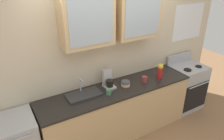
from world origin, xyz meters
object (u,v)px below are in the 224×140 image
object	(u,v)px
stove_range	(185,87)
cup_near_sink	(109,92)
vase	(160,71)
cup_near_bowls	(145,79)
sink_faucet	(84,94)
coffee_maker	(108,81)
bowl_stack	(126,84)

from	to	relation	value
stove_range	cup_near_sink	world-z (taller)	stove_range
vase	cup_near_sink	bearing A→B (deg)	-179.20
stove_range	cup_near_bowls	bearing A→B (deg)	-177.62
stove_range	sink_faucet	world-z (taller)	sink_faucet
vase	cup_near_sink	xyz separation A→B (m)	(-1.02, -0.01, -0.09)
cup_near_bowls	coffee_maker	size ratio (longest dim) A/B	0.44
bowl_stack	cup_near_bowls	world-z (taller)	cup_near_bowls
stove_range	coffee_maker	xyz separation A→B (m)	(-1.74, 0.13, 0.56)
bowl_stack	vase	size ratio (longest dim) A/B	0.54
vase	cup_near_bowls	size ratio (longest dim) A/B	2.16
sink_faucet	cup_near_bowls	world-z (taller)	sink_faucet
sink_faucet	cup_near_sink	xyz separation A→B (m)	(0.35, -0.16, 0.02)
vase	coffee_maker	distance (m)	0.94
sink_faucet	coffee_maker	bearing A→B (deg)	5.86
stove_range	vase	xyz separation A→B (m)	(-0.82, -0.07, 0.59)
cup_near_sink	cup_near_bowls	bearing A→B (deg)	2.90
coffee_maker	cup_near_sink	bearing A→B (deg)	-117.29
vase	cup_near_bowls	world-z (taller)	vase
bowl_stack	vase	distance (m)	0.67
vase	bowl_stack	bearing A→B (deg)	173.37
stove_range	bowl_stack	size ratio (longest dim) A/B	7.35
coffee_maker	vase	bearing A→B (deg)	-12.00
cup_near_sink	bowl_stack	bearing A→B (deg)	13.95
bowl_stack	cup_near_sink	world-z (taller)	cup_near_sink
cup_near_sink	cup_near_bowls	world-z (taller)	cup_near_bowls
bowl_stack	cup_near_bowls	distance (m)	0.35
sink_faucet	bowl_stack	bearing A→B (deg)	-5.76
coffee_maker	bowl_stack	bearing A→B (deg)	-24.65
vase	coffee_maker	bearing A→B (deg)	168.00
sink_faucet	bowl_stack	world-z (taller)	sink_faucet
sink_faucet	stove_range	bearing A→B (deg)	-2.08
stove_range	cup_near_bowls	world-z (taller)	stove_range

